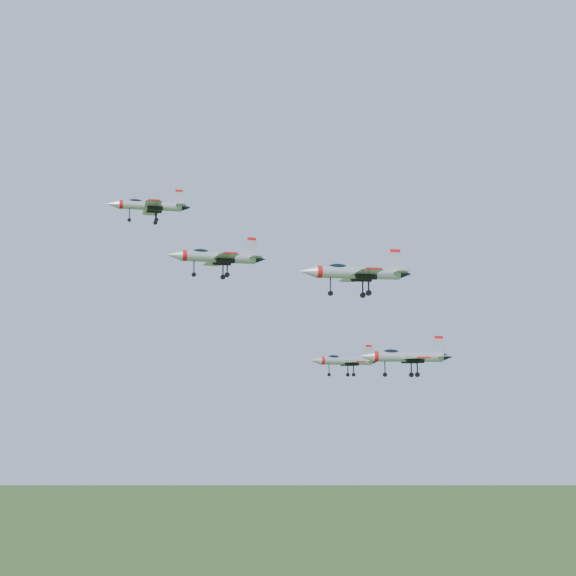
{
  "coord_description": "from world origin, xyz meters",
  "views": [
    {
      "loc": [
        -10.07,
        -105.51,
        127.9
      ],
      "look_at": [
        -2.85,
        -1.5,
        140.16
      ],
      "focal_mm": 50.0,
      "sensor_mm": 36.0,
      "label": 1
    }
  ],
  "objects": [
    {
      "name": "jet_right_high",
      "position": [
        3.79,
        -15.85,
        140.34
      ],
      "size": [
        13.3,
        11.07,
        3.55
      ],
      "rotation": [
        0.0,
        0.0,
        0.12
      ],
      "color": "#A7ADB4"
    },
    {
      "name": "jet_left_high",
      "position": [
        -12.33,
        -1.6,
        144.19
      ],
      "size": [
        13.2,
        11.16,
        3.56
      ],
      "rotation": [
        0.0,
        0.0,
        0.24
      ],
      "color": "#A7ADB4"
    },
    {
      "name": "jet_lead",
      "position": [
        -23.06,
        15.29,
        154.63
      ],
      "size": [
        12.78,
        10.7,
        3.42
      ],
      "rotation": [
        0.0,
        0.0,
        0.16
      ],
      "color": "#A7ADB4"
    },
    {
      "name": "jet_left_low",
      "position": [
        6.06,
        9.79,
        131.0
      ],
      "size": [
        10.8,
        9.19,
        2.94
      ],
      "rotation": [
        0.0,
        0.0,
        0.29
      ],
      "color": "#A7ADB4"
    },
    {
      "name": "jet_right_low",
      "position": [
        9.52,
        -15.48,
        130.81
      ],
      "size": [
        11.19,
        9.32,
        2.99
      ],
      "rotation": [
        0.0,
        0.0,
        0.12
      ],
      "color": "#A7ADB4"
    }
  ]
}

